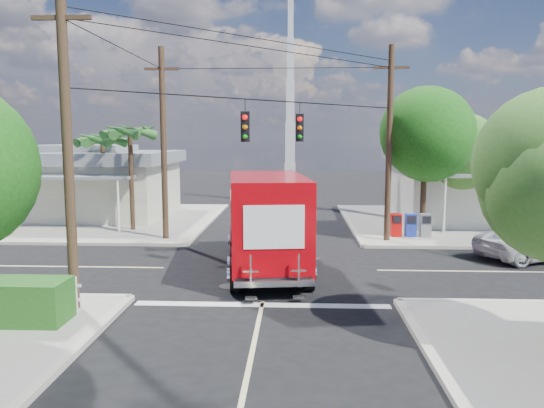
{
  "coord_description": "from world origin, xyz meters",
  "views": [
    {
      "loc": [
        1.0,
        -19.31,
        4.87
      ],
      "look_at": [
        0.0,
        2.0,
        2.2
      ],
      "focal_mm": 35.0,
      "sensor_mm": 36.0,
      "label": 1
    }
  ],
  "objects": [
    {
      "name": "ground",
      "position": [
        0.0,
        0.0,
        0.0
      ],
      "size": [
        120.0,
        120.0,
        0.0
      ],
      "primitive_type": "plane",
      "color": "black",
      "rests_on": "ground"
    },
    {
      "name": "palm_nw_back",
      "position": [
        -9.5,
        9.0,
        4.67
      ],
      "size": [
        3.01,
        3.08,
        5.19
      ],
      "color": "#422D1C",
      "rests_on": "sidewalk_nw"
    },
    {
      "name": "utility_poles",
      "position": [
        -1.58,
        1.6,
        4.67
      ],
      "size": [
        12.0,
        10.68,
        9.0
      ],
      "color": "#473321",
      "rests_on": "ground"
    },
    {
      "name": "delivery_truck",
      "position": [
        -0.12,
        -0.11,
        1.8
      ],
      "size": [
        3.5,
        8.44,
        3.55
      ],
      "color": "black",
      "rests_on": "ground"
    },
    {
      "name": "palm_nw_front",
      "position": [
        -7.5,
        7.5,
        5.04
      ],
      "size": [
        3.01,
        3.08,
        5.59
      ],
      "color": "#422D1C",
      "rests_on": "sidewalk_nw"
    },
    {
      "name": "tree_ne_back",
      "position": [
        9.81,
        8.96,
        4.19
      ],
      "size": [
        3.77,
        3.66,
        5.82
      ],
      "color": "#422D1C",
      "rests_on": "sidewalk_ne"
    },
    {
      "name": "sidewalk_nw",
      "position": [
        -10.88,
        10.88,
        0.07
      ],
      "size": [
        14.12,
        14.12,
        0.14
      ],
      "color": "gray",
      "rests_on": "ground"
    },
    {
      "name": "parked_car",
      "position": [
        10.7,
        2.18,
        0.69
      ],
      "size": [
        5.43,
        3.9,
        1.37
      ],
      "primitive_type": "imported",
      "rotation": [
        0.0,
        0.0,
        1.94
      ],
      "color": "silver",
      "rests_on": "ground"
    },
    {
      "name": "vending_boxes",
      "position": [
        6.5,
        6.2,
        0.69
      ],
      "size": [
        1.9,
        0.5,
        1.1
      ],
      "color": "#C00A08",
      "rests_on": "sidewalk_ne"
    },
    {
      "name": "sidewalk_ne",
      "position": [
        10.88,
        10.88,
        0.07
      ],
      "size": [
        14.12,
        14.12,
        0.14
      ],
      "color": "gray",
      "rests_on": "ground"
    },
    {
      "name": "radio_tower",
      "position": [
        0.5,
        20.0,
        5.64
      ],
      "size": [
        0.8,
        0.8,
        17.0
      ],
      "color": "silver",
      "rests_on": "ground"
    },
    {
      "name": "tree_ne_front",
      "position": [
        7.21,
        6.76,
        4.77
      ],
      "size": [
        4.21,
        4.14,
        6.66
      ],
      "color": "#422D1C",
      "rests_on": "sidewalk_ne"
    },
    {
      "name": "road_markings",
      "position": [
        0.0,
        -1.47,
        0.01
      ],
      "size": [
        32.0,
        32.0,
        0.01
      ],
      "color": "beige",
      "rests_on": "ground"
    },
    {
      "name": "building_ne",
      "position": [
        12.5,
        11.97,
        2.32
      ],
      "size": [
        11.8,
        10.2,
        4.5
      ],
      "color": "beige",
      "rests_on": "sidewalk_ne"
    },
    {
      "name": "building_nw",
      "position": [
        -12.0,
        12.46,
        2.22
      ],
      "size": [
        10.8,
        10.2,
        4.3
      ],
      "color": "beige",
      "rests_on": "sidewalk_nw"
    }
  ]
}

